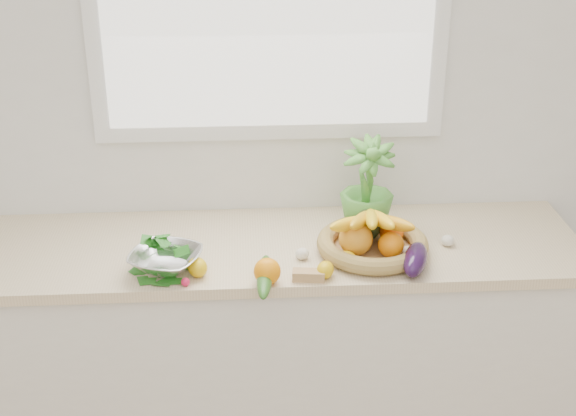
{
  "coord_description": "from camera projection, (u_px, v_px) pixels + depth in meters",
  "views": [
    {
      "loc": [
        -0.11,
        -0.62,
        2.26
      ],
      "look_at": [
        0.05,
        1.93,
        1.05
      ],
      "focal_mm": 50.0,
      "sensor_mm": 36.0,
      "label": 1
    }
  ],
  "objects": [
    {
      "name": "lemon_a",
      "position": [
        197.0,
        267.0,
        2.68
      ],
      "size": [
        0.09,
        0.1,
        0.06
      ],
      "primitive_type": "ellipsoid",
      "rotation": [
        0.0,
        0.0,
        0.35
      ],
      "color": "gold",
      "rests_on": "countertop"
    },
    {
      "name": "counter_cabinet",
      "position": [
        275.0,
        351.0,
        3.1
      ],
      "size": [
        2.2,
        0.58,
        0.86
      ],
      "primitive_type": "cube",
      "color": "silver",
      "rests_on": "ground"
    },
    {
      "name": "lemon_c",
      "position": [
        347.0,
        259.0,
        2.73
      ],
      "size": [
        0.1,
        0.09,
        0.06
      ],
      "primitive_type": "ellipsoid",
      "rotation": [
        0.0,
        0.0,
        0.99
      ],
      "color": "yellow",
      "rests_on": "countertop"
    },
    {
      "name": "countertop",
      "position": [
        274.0,
        248.0,
        2.91
      ],
      "size": [
        2.24,
        0.62,
        0.04
      ],
      "primitive_type": "cube",
      "color": "beige",
      "rests_on": "counter_cabinet"
    },
    {
      "name": "garlic_b",
      "position": [
        448.0,
        241.0,
        2.88
      ],
      "size": [
        0.06,
        0.06,
        0.04
      ],
      "primitive_type": "ellipsoid",
      "rotation": [
        0.0,
        0.0,
        0.42
      ],
      "color": "silver",
      "rests_on": "countertop"
    },
    {
      "name": "orange_loose",
      "position": [
        267.0,
        271.0,
        2.63
      ],
      "size": [
        0.1,
        0.1,
        0.09
      ],
      "primitive_type": "sphere",
      "rotation": [
        0.0,
        0.0,
        0.09
      ],
      "color": "orange",
      "rests_on": "countertop"
    },
    {
      "name": "radish",
      "position": [
        185.0,
        282.0,
        2.63
      ],
      "size": [
        0.03,
        0.03,
        0.03
      ],
      "primitive_type": "sphere",
      "rotation": [
        0.0,
        0.0,
        -0.17
      ],
      "color": "#D81B4A",
      "rests_on": "countertop"
    },
    {
      "name": "cucumber",
      "position": [
        265.0,
        276.0,
        2.64
      ],
      "size": [
        0.07,
        0.28,
        0.05
      ],
      "primitive_type": "ellipsoid",
      "rotation": [
        0.0,
        0.0,
        -0.07
      ],
      "color": "#294F17",
      "rests_on": "countertop"
    },
    {
      "name": "apple",
      "position": [
        357.0,
        237.0,
        2.86
      ],
      "size": [
        0.1,
        0.1,
        0.08
      ],
      "primitive_type": "sphere",
      "rotation": [
        0.0,
        0.0,
        -0.15
      ],
      "color": "#A90D19",
      "rests_on": "countertop"
    },
    {
      "name": "ginger",
      "position": [
        309.0,
        275.0,
        2.66
      ],
      "size": [
        0.11,
        0.06,
        0.03
      ],
      "primitive_type": "cube",
      "rotation": [
        0.0,
        0.0,
        -0.12
      ],
      "color": "tan",
      "rests_on": "countertop"
    },
    {
      "name": "lemon_b",
      "position": [
        325.0,
        270.0,
        2.67
      ],
      "size": [
        0.08,
        0.09,
        0.06
      ],
      "primitive_type": "ellipsoid",
      "rotation": [
        0.0,
        0.0,
        -0.35
      ],
      "color": "#DDAD0C",
      "rests_on": "countertop"
    },
    {
      "name": "garlic_a",
      "position": [
        302.0,
        254.0,
        2.79
      ],
      "size": [
        0.05,
        0.05,
        0.04
      ],
      "primitive_type": "ellipsoid",
      "rotation": [
        0.0,
        0.0,
        0.0
      ],
      "color": "silver",
      "rests_on": "countertop"
    },
    {
      "name": "potted_herb",
      "position": [
        367.0,
        186.0,
        2.92
      ],
      "size": [
        0.21,
        0.21,
        0.35
      ],
      "primitive_type": "imported",
      "rotation": [
        0.0,
        0.0,
        -0.06
      ],
      "color": "#4B9235",
      "rests_on": "countertop"
    },
    {
      "name": "colander_with_spinach",
      "position": [
        165.0,
        256.0,
        2.69
      ],
      "size": [
        0.3,
        0.3,
        0.12
      ],
      "color": "silver",
      "rests_on": "countertop"
    },
    {
      "name": "fruit_basket",
      "position": [
        372.0,
        238.0,
        2.82
      ],
      "size": [
        0.44,
        0.44,
        0.19
      ],
      "color": "tan",
      "rests_on": "countertop"
    },
    {
      "name": "garlic_c",
      "position": [
        407.0,
        252.0,
        2.8
      ],
      "size": [
        0.06,
        0.06,
        0.04
      ],
      "primitive_type": "ellipsoid",
      "rotation": [
        0.0,
        0.0,
        0.37
      ],
      "color": "silver",
      "rests_on": "countertop"
    },
    {
      "name": "eggplant",
      "position": [
        415.0,
        259.0,
        2.71
      ],
      "size": [
        0.14,
        0.22,
        0.08
      ],
      "primitive_type": "ellipsoid",
      "rotation": [
        0.0,
        0.0,
        -0.33
      ],
      "color": "#230D32",
      "rests_on": "countertop"
    },
    {
      "name": "back_wall",
      "position": [
        269.0,
        99.0,
        2.98
      ],
      "size": [
        4.5,
        0.02,
        2.7
      ],
      "primitive_type": "cube",
      "color": "white",
      "rests_on": "ground"
    }
  ]
}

